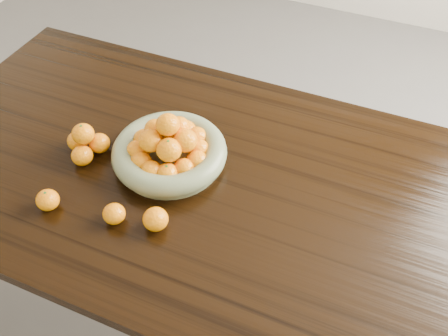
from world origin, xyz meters
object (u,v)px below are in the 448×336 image
at_px(orange_pyramid, 86,143).
at_px(loose_orange_0, 48,200).
at_px(dining_table, 223,201).
at_px(fruit_bowl, 169,150).

xyz_separation_m(orange_pyramid, loose_orange_0, (0.02, -0.22, -0.01)).
distance_m(dining_table, loose_orange_0, 0.50).
xyz_separation_m(dining_table, orange_pyramid, (-0.42, -0.06, 0.13)).
bearing_deg(loose_orange_0, fruit_bowl, 52.38).
height_order(fruit_bowl, loose_orange_0, fruit_bowl).
bearing_deg(dining_table, fruit_bowl, 175.90).
bearing_deg(dining_table, orange_pyramid, -172.30).
xyz_separation_m(fruit_bowl, orange_pyramid, (-0.25, -0.07, -0.00)).
bearing_deg(loose_orange_0, orange_pyramid, 95.86).
distance_m(orange_pyramid, loose_orange_0, 0.22).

